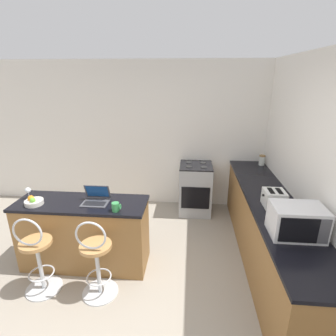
% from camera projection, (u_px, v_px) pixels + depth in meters
% --- Properties ---
extents(ground_plane, '(20.00, 20.00, 0.00)m').
position_uv_depth(ground_plane, '(124.00, 318.00, 2.66)').
color(ground_plane, gray).
extents(wall_back, '(12.00, 0.06, 2.60)m').
position_uv_depth(wall_back, '(156.00, 136.00, 4.73)').
color(wall_back, silver).
rests_on(wall_back, ground_plane).
extents(breakfast_bar, '(1.60, 0.56, 0.88)m').
position_uv_depth(breakfast_bar, '(85.00, 233.00, 3.31)').
color(breakfast_bar, olive).
rests_on(breakfast_bar, ground_plane).
extents(counter_right, '(0.60, 3.16, 0.88)m').
position_uv_depth(counter_right, '(267.00, 230.00, 3.38)').
color(counter_right, olive).
rests_on(counter_right, ground_plane).
extents(bar_stool_near, '(0.40, 0.40, 0.97)m').
position_uv_depth(bar_stool_near, '(37.00, 257.00, 2.87)').
color(bar_stool_near, silver).
rests_on(bar_stool_near, ground_plane).
extents(bar_stool_far, '(0.40, 0.40, 0.97)m').
position_uv_depth(bar_stool_far, '(96.00, 261.00, 2.81)').
color(bar_stool_far, silver).
rests_on(bar_stool_far, ground_plane).
extents(laptop, '(0.31, 0.26, 0.20)m').
position_uv_depth(laptop, '(96.00, 198.00, 3.15)').
color(laptop, '#47474C').
rests_on(laptop, breakfast_bar).
extents(microwave, '(0.48, 0.34, 0.30)m').
position_uv_depth(microwave, '(297.00, 221.00, 2.46)').
color(microwave, silver).
rests_on(microwave, counter_right).
extents(toaster, '(0.25, 0.24, 0.20)m').
position_uv_depth(toaster, '(274.00, 199.00, 3.04)').
color(toaster, silver).
rests_on(toaster, counter_right).
extents(stove_range, '(0.55, 0.58, 0.89)m').
position_uv_depth(stove_range, '(195.00, 189.00, 4.64)').
color(stove_range, '#9EA3A8').
rests_on(stove_range, ground_plane).
extents(wine_glass_tall, '(0.07, 0.07, 0.15)m').
position_uv_depth(wine_glass_tall, '(28.00, 191.00, 3.21)').
color(wine_glass_tall, silver).
rests_on(wine_glass_tall, breakfast_bar).
extents(fruit_bowl, '(0.21, 0.21, 0.11)m').
position_uv_depth(fruit_bowl, '(33.00, 201.00, 3.09)').
color(fruit_bowl, silver).
rests_on(fruit_bowl, breakfast_bar).
extents(mug_green, '(0.10, 0.08, 0.10)m').
position_uv_depth(mug_green, '(116.00, 207.00, 2.94)').
color(mug_green, '#338447').
rests_on(mug_green, breakfast_bar).
extents(storage_jar, '(0.10, 0.10, 0.17)m').
position_uv_depth(storage_jar, '(262.00, 160.00, 4.46)').
color(storage_jar, silver).
rests_on(storage_jar, counter_right).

